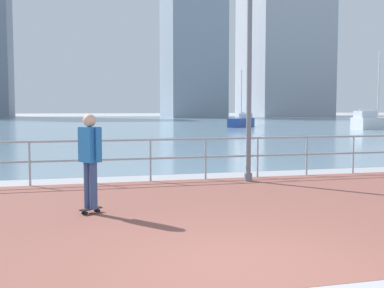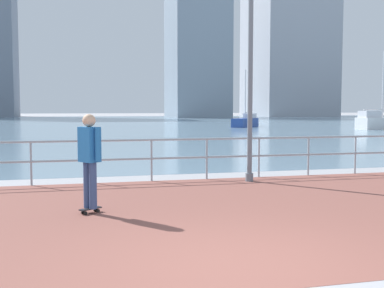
# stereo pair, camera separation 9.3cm
# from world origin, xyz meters

# --- Properties ---
(ground) EXTENTS (220.00, 220.00, 0.00)m
(ground) POSITION_xyz_m (0.00, 40.00, 0.00)
(ground) COLOR #9E9EA3
(brick_paving) EXTENTS (28.00, 7.22, 0.01)m
(brick_paving) POSITION_xyz_m (0.00, 2.95, 0.00)
(brick_paving) COLOR brown
(brick_paving) RESTS_ON ground
(harbor_water) EXTENTS (180.00, 88.00, 0.00)m
(harbor_water) POSITION_xyz_m (0.00, 51.56, 0.00)
(harbor_water) COLOR #6B899E
(harbor_water) RESTS_ON ground
(waterfront_railing) EXTENTS (25.25, 0.06, 1.04)m
(waterfront_railing) POSITION_xyz_m (0.00, 6.56, 0.72)
(waterfront_railing) COLOR #9EADB7
(waterfront_railing) RESTS_ON ground
(lamppost) EXTENTS (0.39, 0.81, 5.73)m
(lamppost) POSITION_xyz_m (2.28, 6.12, 3.17)
(lamppost) COLOR slate
(lamppost) RESTS_ON ground
(skateboarder) EXTENTS (0.39, 0.51, 1.69)m
(skateboarder) POSITION_xyz_m (-1.57, 3.29, 1.01)
(skateboarder) COLOR black
(skateboarder) RESTS_ON ground
(sailboat_navy) EXTENTS (4.79, 2.24, 6.48)m
(sailboat_navy) POSITION_xyz_m (22.93, 29.81, 0.62)
(sailboat_navy) COLOR white
(sailboat_navy) RESTS_ON ground
(sailboat_gray) EXTENTS (3.45, 3.55, 5.31)m
(sailboat_gray) POSITION_xyz_m (13.68, 37.04, 0.51)
(sailboat_gray) COLOR #284799
(sailboat_gray) RESTS_ON ground
(tower_beige) EXTENTS (15.40, 17.10, 49.09)m
(tower_beige) POSITION_xyz_m (42.12, 88.82, 23.71)
(tower_beige) COLOR #A3A8B2
(tower_beige) RESTS_ON ground
(tower_glass) EXTENTS (10.07, 12.55, 24.54)m
(tower_glass) POSITION_xyz_m (20.40, 81.66, 11.44)
(tower_glass) COLOR #8493A3
(tower_glass) RESTS_ON ground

